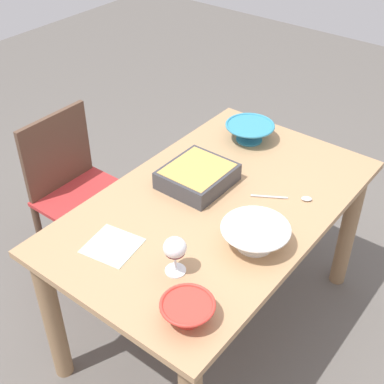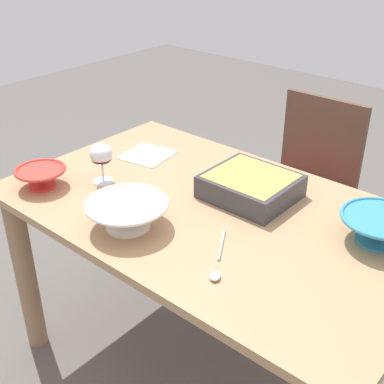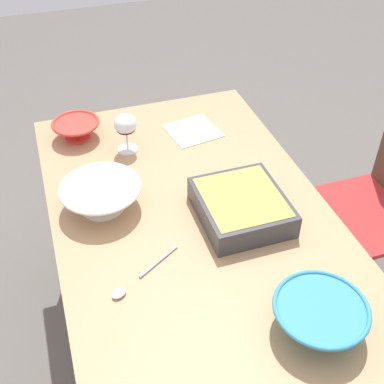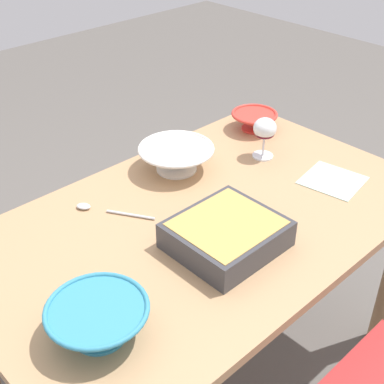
{
  "view_description": "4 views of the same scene",
  "coord_description": "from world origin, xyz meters",
  "px_view_note": "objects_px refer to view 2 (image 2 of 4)",
  "views": [
    {
      "loc": [
        -1.41,
        -0.97,
        2.07
      ],
      "look_at": [
        -0.1,
        0.05,
        0.84
      ],
      "focal_mm": 49.33,
      "sensor_mm": 36.0,
      "label": 1
    },
    {
      "loc": [
        0.89,
        -1.14,
        1.6
      ],
      "look_at": [
        -0.02,
        -0.08,
        0.83
      ],
      "focal_mm": 47.72,
      "sensor_mm": 36.0,
      "label": 2
    },
    {
      "loc": [
        1.09,
        -0.36,
        1.81
      ],
      "look_at": [
        -0.07,
        0.02,
        0.78
      ],
      "focal_mm": 46.69,
      "sensor_mm": 36.0,
      "label": 3
    },
    {
      "loc": [
        0.92,
        0.91,
        1.69
      ],
      "look_at": [
        -0.02,
        -0.07,
        0.79
      ],
      "focal_mm": 49.85,
      "sensor_mm": 36.0,
      "label": 4
    }
  ],
  "objects_px": {
    "dining_table": "(211,243)",
    "serving_spoon": "(217,264)",
    "wine_glass": "(101,156)",
    "casserole_dish": "(251,185)",
    "serving_bowl": "(127,213)",
    "chair": "(304,184)",
    "mixing_bowl": "(380,227)",
    "napkin": "(147,155)",
    "small_bowl": "(41,176)"
  },
  "relations": [
    {
      "from": "casserole_dish",
      "to": "small_bowl",
      "type": "relative_size",
      "value": 1.6
    },
    {
      "from": "small_bowl",
      "to": "serving_spoon",
      "type": "relative_size",
      "value": 0.79
    },
    {
      "from": "chair",
      "to": "mixing_bowl",
      "type": "xyz_separation_m",
      "value": [
        0.57,
        -0.63,
        0.31
      ]
    },
    {
      "from": "casserole_dish",
      "to": "mixing_bowl",
      "type": "height_order",
      "value": "mixing_bowl"
    },
    {
      "from": "serving_spoon",
      "to": "napkin",
      "type": "bearing_deg",
      "value": 149.56
    },
    {
      "from": "small_bowl",
      "to": "dining_table",
      "type": "bearing_deg",
      "value": 27.09
    },
    {
      "from": "dining_table",
      "to": "casserole_dish",
      "type": "xyz_separation_m",
      "value": [
        0.05,
        0.14,
        0.19
      ]
    },
    {
      "from": "chair",
      "to": "casserole_dish",
      "type": "distance_m",
      "value": 0.73
    },
    {
      "from": "dining_table",
      "to": "napkin",
      "type": "distance_m",
      "value": 0.5
    },
    {
      "from": "casserole_dish",
      "to": "serving_bowl",
      "type": "relative_size",
      "value": 1.11
    },
    {
      "from": "serving_bowl",
      "to": "serving_spoon",
      "type": "relative_size",
      "value": 1.15
    },
    {
      "from": "wine_glass",
      "to": "casserole_dish",
      "type": "distance_m",
      "value": 0.53
    },
    {
      "from": "small_bowl",
      "to": "casserole_dish",
      "type": "bearing_deg",
      "value": 35.01
    },
    {
      "from": "chair",
      "to": "casserole_dish",
      "type": "xyz_separation_m",
      "value": [
        0.13,
        -0.65,
        0.3
      ]
    },
    {
      "from": "mixing_bowl",
      "to": "serving_bowl",
      "type": "relative_size",
      "value": 0.91
    },
    {
      "from": "chair",
      "to": "wine_glass",
      "type": "distance_m",
      "value": 1.03
    },
    {
      "from": "dining_table",
      "to": "small_bowl",
      "type": "distance_m",
      "value": 0.64
    },
    {
      "from": "chair",
      "to": "napkin",
      "type": "height_order",
      "value": "chair"
    },
    {
      "from": "wine_glass",
      "to": "napkin",
      "type": "xyz_separation_m",
      "value": [
        -0.04,
        0.27,
        -0.1
      ]
    },
    {
      "from": "wine_glass",
      "to": "small_bowl",
      "type": "height_order",
      "value": "wine_glass"
    },
    {
      "from": "mixing_bowl",
      "to": "serving_spoon",
      "type": "xyz_separation_m",
      "value": [
        -0.28,
        -0.4,
        -0.04
      ]
    },
    {
      "from": "wine_glass",
      "to": "mixing_bowl",
      "type": "relative_size",
      "value": 0.63
    },
    {
      "from": "wine_glass",
      "to": "chair",
      "type": "bearing_deg",
      "value": 69.98
    },
    {
      "from": "serving_bowl",
      "to": "serving_spoon",
      "type": "distance_m",
      "value": 0.34
    },
    {
      "from": "casserole_dish",
      "to": "dining_table",
      "type": "bearing_deg",
      "value": -110.77
    },
    {
      "from": "wine_glass",
      "to": "casserole_dish",
      "type": "relative_size",
      "value": 0.52
    },
    {
      "from": "small_bowl",
      "to": "serving_bowl",
      "type": "relative_size",
      "value": 0.69
    },
    {
      "from": "serving_bowl",
      "to": "napkin",
      "type": "xyz_separation_m",
      "value": [
        -0.33,
        0.41,
        -0.05
      ]
    },
    {
      "from": "small_bowl",
      "to": "serving_spoon",
      "type": "distance_m",
      "value": 0.76
    },
    {
      "from": "mixing_bowl",
      "to": "napkin",
      "type": "xyz_separation_m",
      "value": [
        -0.95,
        -0.01,
        -0.05
      ]
    },
    {
      "from": "napkin",
      "to": "dining_table",
      "type": "bearing_deg",
      "value": -18.37
    },
    {
      "from": "chair",
      "to": "serving_bowl",
      "type": "xyz_separation_m",
      "value": [
        -0.05,
        -1.05,
        0.31
      ]
    },
    {
      "from": "dining_table",
      "to": "mixing_bowl",
      "type": "distance_m",
      "value": 0.55
    },
    {
      "from": "mixing_bowl",
      "to": "dining_table",
      "type": "bearing_deg",
      "value": -161.74
    },
    {
      "from": "dining_table",
      "to": "serving_spoon",
      "type": "bearing_deg",
      "value": -48.66
    },
    {
      "from": "wine_glass",
      "to": "serving_spoon",
      "type": "bearing_deg",
      "value": -11.27
    },
    {
      "from": "casserole_dish",
      "to": "wine_glass",
      "type": "bearing_deg",
      "value": -150.91
    },
    {
      "from": "mixing_bowl",
      "to": "napkin",
      "type": "bearing_deg",
      "value": -179.22
    },
    {
      "from": "dining_table",
      "to": "small_bowl",
      "type": "xyz_separation_m",
      "value": [
        -0.55,
        -0.28,
        0.18
      ]
    },
    {
      "from": "dining_table",
      "to": "wine_glass",
      "type": "distance_m",
      "value": 0.49
    },
    {
      "from": "casserole_dish",
      "to": "napkin",
      "type": "xyz_separation_m",
      "value": [
        -0.51,
        0.01,
        -0.04
      ]
    },
    {
      "from": "wine_glass",
      "to": "serving_bowl",
      "type": "xyz_separation_m",
      "value": [
        0.28,
        -0.14,
        -0.05
      ]
    },
    {
      "from": "casserole_dish",
      "to": "serving_bowl",
      "type": "xyz_separation_m",
      "value": [
        -0.18,
        -0.4,
        0.0
      ]
    },
    {
      "from": "dining_table",
      "to": "small_bowl",
      "type": "bearing_deg",
      "value": -152.91
    },
    {
      "from": "napkin",
      "to": "wine_glass",
      "type": "bearing_deg",
      "value": -80.64
    },
    {
      "from": "chair",
      "to": "wine_glass",
      "type": "bearing_deg",
      "value": -110.02
    },
    {
      "from": "wine_glass",
      "to": "casserole_dish",
      "type": "xyz_separation_m",
      "value": [
        0.46,
        0.26,
        -0.06
      ]
    },
    {
      "from": "chair",
      "to": "mixing_bowl",
      "type": "relative_size",
      "value": 3.69
    },
    {
      "from": "chair",
      "to": "small_bowl",
      "type": "distance_m",
      "value": 1.21
    },
    {
      "from": "chair",
      "to": "serving_spoon",
      "type": "distance_m",
      "value": 1.1
    }
  ]
}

